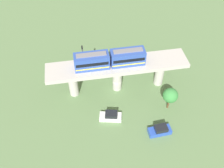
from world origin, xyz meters
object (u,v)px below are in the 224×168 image
at_px(parked_car_blue, 160,130).
at_px(parked_car_white, 111,116).
at_px(train, 110,59).
at_px(tree_near_viaduct, 170,96).
at_px(signal_post, 84,63).

xyz_separation_m(parked_car_blue, parked_car_white, (-4.62, -8.42, 0.00)).
bearing_deg(parked_car_blue, parked_car_white, -121.67).
height_order(train, parked_car_white, train).
height_order(parked_car_white, tree_near_viaduct, tree_near_viaduct).
bearing_deg(train, parked_car_blue, 30.73).
distance_m(parked_car_blue, tree_near_viaduct, 6.98).
relative_size(parked_car_blue, signal_post, 0.45).
bearing_deg(parked_car_white, train, -176.05).
bearing_deg(parked_car_blue, train, -152.17).
bearing_deg(parked_car_white, parked_car_blue, 73.56).
relative_size(parked_car_blue, tree_near_viaduct, 0.83).
bearing_deg(signal_post, tree_near_viaduct, 56.54).
relative_size(train, tree_near_viaduct, 2.61).
height_order(parked_car_blue, parked_car_white, same).
xyz_separation_m(parked_car_blue, tree_near_viaduct, (-5.41, 3.29, 2.94)).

